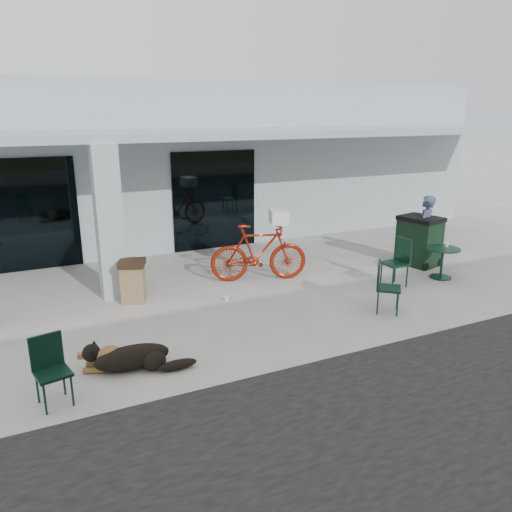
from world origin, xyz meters
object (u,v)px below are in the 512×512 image
trash_receptacle (133,281)px  cafe_chair_near (53,372)px  cafe_chair_far_b (395,263)px  person (424,230)px  cafe_table_far (442,263)px  bicycle (259,253)px  dog (132,356)px  cafe_chair_far_a (389,287)px  wheeled_bin (419,241)px

trash_receptacle → cafe_chair_near: bearing=-117.9°
cafe_chair_far_b → person: bearing=120.5°
person → cafe_table_far: bearing=37.0°
cafe_table_far → person: 1.27m
bicycle → dog: bearing=146.8°
cafe_chair_near → cafe_chair_far_a: (6.03, 0.63, 0.03)m
cafe_table_far → trash_receptacle: size_ratio=0.88×
bicycle → cafe_chair_far_a: size_ratio=2.20×
cafe_table_far → trash_receptacle: bearing=166.8°
dog → cafe_table_far: size_ratio=1.70×
wheeled_bin → bicycle: bearing=159.0°
cafe_chair_far_b → person: person is taller
bicycle → wheeled_bin: bicycle is taller
cafe_chair_near → cafe_chair_far_b: cafe_chair_far_b is taller
bicycle → cafe_chair_far_a: bicycle is taller
wheeled_bin → cafe_chair_far_b: bearing=-160.6°
dog → trash_receptacle: 2.88m
cafe_chair_near → person: person is taller
bicycle → dog: size_ratio=1.69×
cafe_chair_near → wheeled_bin: wheeled_bin is taller
person → bicycle: bearing=-39.1°
bicycle → cafe_chair_far_a: bearing=-135.5°
bicycle → person: person is taller
cafe_chair_near → cafe_chair_far_a: cafe_chair_far_a is taller
cafe_table_far → dog: bearing=-170.7°
person → wheeled_bin: person is taller
cafe_chair_far_a → wheeled_bin: wheeled_bin is taller
trash_receptacle → cafe_table_far: bearing=-13.2°
dog → cafe_chair_far_b: 6.16m
bicycle → cafe_table_far: size_ratio=2.86×
bicycle → cafe_chair_near: (-4.61, -3.38, -0.19)m
cafe_chair_far_b → cafe_table_far: bearing=88.8°
cafe_table_far → cafe_chair_near: bearing=-168.6°
dog → cafe_table_far: 7.48m
person → cafe_chair_far_b: bearing=-1.1°
bicycle → dog: bicycle is taller
cafe_chair_far_a → wheeled_bin: bearing=-11.6°
cafe_table_far → person: (0.43, 1.08, 0.51)m
bicycle → cafe_chair_far_b: bearing=-105.7°
cafe_chair_far_a → wheeled_bin: size_ratio=0.81×
cafe_chair_far_a → trash_receptacle: bearing=98.4°
bicycle → person: size_ratio=1.26×
cafe_chair_far_a → trash_receptacle: 5.05m
cafe_table_far → wheeled_bin: 1.12m
dog → trash_receptacle: size_ratio=1.50×
cafe_chair_far_b → trash_receptacle: (-5.39, 1.55, -0.10)m
wheeled_bin → trash_receptacle: bearing=163.1°
person → cafe_chair_near: bearing=-13.9°
wheeled_bin → cafe_table_far: bearing=-117.1°
cafe_table_far → cafe_chair_far_b: bearing=178.5°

